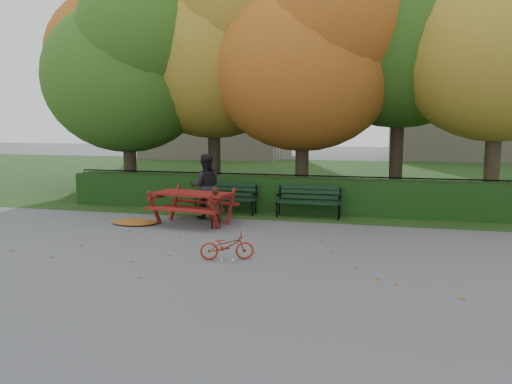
% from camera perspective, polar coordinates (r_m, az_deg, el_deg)
% --- Properties ---
extents(ground, '(90.00, 90.00, 0.00)m').
position_cam_1_polar(ground, '(10.75, -2.69, -6.24)').
color(ground, slate).
rests_on(ground, ground).
extents(grass_strip, '(90.00, 90.00, 0.00)m').
position_cam_1_polar(grass_strip, '(24.31, 6.95, 1.71)').
color(grass_strip, '#193913').
rests_on(grass_strip, ground).
extents(building_left, '(10.00, 7.00, 15.00)m').
position_cam_1_polar(building_left, '(38.24, -4.41, 15.28)').
color(building_left, '#B5A18F').
rests_on(building_left, ground).
extents(building_right, '(9.00, 6.00, 12.00)m').
position_cam_1_polar(building_right, '(38.44, 22.12, 12.44)').
color(building_right, '#B5A18F').
rests_on(building_right, ground).
extents(hedge, '(13.00, 0.90, 1.00)m').
position_cam_1_polar(hedge, '(14.94, 2.32, -0.25)').
color(hedge, black).
rests_on(hedge, ground).
extents(iron_fence, '(14.00, 0.04, 1.02)m').
position_cam_1_polar(iron_fence, '(15.71, 2.92, 0.28)').
color(iron_fence, black).
rests_on(iron_fence, ground).
extents(tree_a, '(5.88, 5.60, 7.48)m').
position_cam_1_polar(tree_a, '(17.69, -14.01, 13.86)').
color(tree_a, '#30251A').
rests_on(tree_a, ground).
extents(tree_b, '(6.72, 6.40, 8.79)m').
position_cam_1_polar(tree_b, '(17.81, -4.08, 16.90)').
color(tree_b, '#30251A').
rests_on(tree_b, ground).
extents(tree_c, '(6.30, 6.00, 8.00)m').
position_cam_1_polar(tree_c, '(16.23, 6.51, 15.67)').
color(tree_c, '#30251A').
rests_on(tree_c, ground).
extents(tree_d, '(7.14, 6.80, 9.58)m').
position_cam_1_polar(tree_d, '(17.54, 17.63, 18.61)').
color(tree_d, '#30251A').
rests_on(tree_d, ground).
extents(tree_f, '(6.93, 6.60, 9.19)m').
position_cam_1_polar(tree_f, '(21.95, -14.09, 15.75)').
color(tree_f, '#30251A').
rests_on(tree_f, ground).
extents(bench_left, '(1.80, 0.57, 0.88)m').
position_cam_1_polar(bench_left, '(14.50, -3.37, -0.44)').
color(bench_left, black).
rests_on(bench_left, ground).
extents(bench_right, '(1.80, 0.57, 0.88)m').
position_cam_1_polar(bench_right, '(13.97, 6.06, -0.79)').
color(bench_right, black).
rests_on(bench_right, ground).
extents(picnic_table, '(2.17, 1.85, 0.96)m').
position_cam_1_polar(picnic_table, '(13.04, -7.23, -0.84)').
color(picnic_table, maroon).
rests_on(picnic_table, ground).
extents(leaf_pile, '(1.44, 1.19, 0.09)m').
position_cam_1_polar(leaf_pile, '(13.48, -13.71, -3.35)').
color(leaf_pile, maroon).
rests_on(leaf_pile, ground).
extents(leaf_scatter, '(9.00, 5.70, 0.01)m').
position_cam_1_polar(leaf_scatter, '(11.03, -2.24, -5.84)').
color(leaf_scatter, maroon).
rests_on(leaf_scatter, ground).
extents(child, '(0.45, 0.36, 1.06)m').
position_cam_1_polar(child, '(12.49, -4.70, -1.77)').
color(child, '#3A1B12').
rests_on(child, ground).
extents(adult, '(1.05, 0.94, 1.78)m').
position_cam_1_polar(adult, '(13.81, -5.80, 0.66)').
color(adult, black).
rests_on(adult, ground).
extents(bicycle, '(1.10, 0.67, 0.54)m').
position_cam_1_polar(bicycle, '(9.70, -3.35, -6.17)').
color(bicycle, '#98230E').
rests_on(bicycle, ground).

